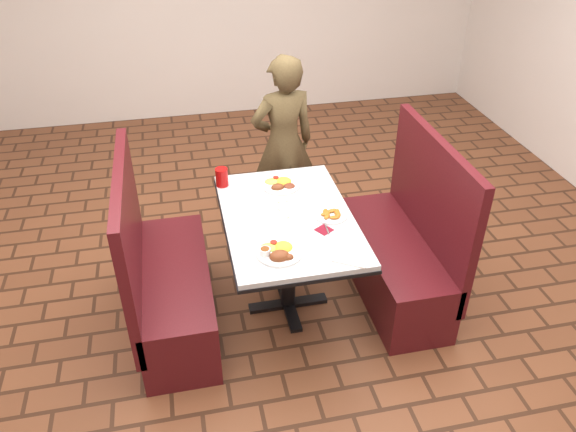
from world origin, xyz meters
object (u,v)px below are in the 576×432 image
at_px(booth_bench_left, 167,285).
at_px(near_dinner_plate, 279,250).
at_px(dining_table, 288,229).
at_px(far_dinner_plate, 280,183).
at_px(booth_bench_right, 400,253).
at_px(plantain_plate, 331,215).
at_px(diner_person, 283,144).
at_px(red_tumbler, 222,177).

relative_size(booth_bench_left, near_dinner_plate, 4.49).
relative_size(dining_table, far_dinner_plate, 4.63).
distance_m(booth_bench_left, booth_bench_right, 1.60).
bearing_deg(near_dinner_plate, dining_table, 70.06).
relative_size(near_dinner_plate, far_dinner_plate, 1.02).
bearing_deg(plantain_plate, far_dinner_plate, 118.00).
bearing_deg(diner_person, booth_bench_left, 38.51).
bearing_deg(red_tumbler, near_dinner_plate, -75.14).
height_order(diner_person, red_tumbler, diner_person).
bearing_deg(diner_person, far_dinner_plate, 68.11).
distance_m(diner_person, far_dinner_plate, 0.71).
bearing_deg(far_dinner_plate, near_dinner_plate, -102.35).
height_order(booth_bench_right, near_dinner_plate, booth_bench_right).
relative_size(diner_person, near_dinner_plate, 5.38).
xyz_separation_m(near_dinner_plate, red_tumbler, (-0.22, 0.84, 0.03)).
bearing_deg(plantain_plate, booth_bench_right, 6.62).
xyz_separation_m(booth_bench_left, booth_bench_right, (1.60, 0.00, 0.00)).
bearing_deg(red_tumbler, dining_table, -52.51).
bearing_deg(near_dinner_plate, diner_person, 77.20).
height_order(booth_bench_right, red_tumbler, booth_bench_right).
bearing_deg(near_dinner_plate, booth_bench_left, 150.56).
relative_size(diner_person, far_dinner_plate, 5.49).
xyz_separation_m(booth_bench_right, plantain_plate, (-0.54, -0.06, 0.43)).
height_order(booth_bench_right, plantain_plate, booth_bench_right).
height_order(dining_table, red_tumbler, red_tumbler).
xyz_separation_m(diner_person, near_dinner_plate, (-0.33, -1.44, 0.06)).
bearing_deg(red_tumbler, diner_person, 47.32).
distance_m(near_dinner_plate, far_dinner_plate, 0.77).
bearing_deg(plantain_plate, dining_table, 166.62).
bearing_deg(booth_bench_right, booth_bench_left, 180.00).
bearing_deg(booth_bench_right, far_dinner_plate, 153.95).
height_order(far_dinner_plate, plantain_plate, far_dinner_plate).
xyz_separation_m(dining_table, booth_bench_left, (-0.80, 0.00, -0.32)).
bearing_deg(booth_bench_left, red_tumbler, 46.85).
distance_m(booth_bench_left, red_tumbler, 0.80).
distance_m(dining_table, far_dinner_plate, 0.40).
xyz_separation_m(booth_bench_left, plantain_plate, (1.06, -0.06, 0.43)).
distance_m(booth_bench_left, diner_person, 1.51).
distance_m(near_dinner_plate, plantain_plate, 0.51).
xyz_separation_m(dining_table, far_dinner_plate, (0.03, 0.38, 0.12)).
relative_size(far_dinner_plate, plantain_plate, 1.31).
height_order(far_dinner_plate, red_tumbler, red_tumbler).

